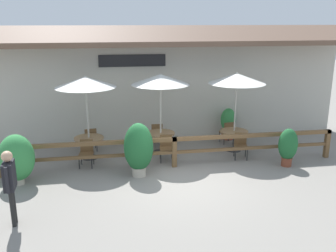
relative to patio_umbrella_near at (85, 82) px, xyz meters
name	(u,v)px	position (x,y,z in m)	size (l,w,h in m)	color
ground_plane	(181,180)	(2.62, -2.26, -2.53)	(60.00, 60.00, 0.00)	gray
building_facade	(160,82)	(2.62, 1.84, -0.36)	(14.28, 1.49, 4.23)	#BCB7A8
patio_railing	(174,145)	(2.62, -1.21, -1.83)	(10.40, 0.14, 0.95)	brown
patio_umbrella_near	(85,82)	(0.00, 0.00, 0.00)	(1.92, 1.92, 2.74)	#B7B2A8
dining_table_near	(89,142)	(0.00, 0.00, -1.96)	(0.96, 0.96, 0.71)	olive
chair_near_streetside	(86,152)	(-0.06, -0.69, -2.07)	(0.47, 0.47, 0.83)	brown
chair_near_wallside	(90,138)	(0.02, 0.70, -2.07)	(0.49, 0.49, 0.83)	brown
patio_umbrella_middle	(160,80)	(2.40, 0.15, 0.00)	(1.92, 1.92, 2.74)	#B7B2A8
dining_table_middle	(161,137)	(2.40, 0.15, -1.96)	(0.96, 0.96, 0.71)	olive
chair_middle_streetside	(166,147)	(2.47, -0.62, -2.07)	(0.46, 0.46, 0.83)	brown
chair_middle_wallside	(157,133)	(2.36, 0.93, -2.07)	(0.43, 0.43, 0.83)	brown
patio_umbrella_far	(237,79)	(4.95, -0.05, 0.00)	(1.92, 1.92, 2.74)	#B7B2A8
dining_table_far	(234,135)	(4.95, -0.05, -1.96)	(0.96, 0.96, 0.71)	olive
chair_far_streetside	(241,145)	(4.92, -0.80, -2.07)	(0.50, 0.50, 0.83)	brown
chair_far_wallside	(227,131)	(4.96, 0.71, -2.07)	(0.48, 0.48, 0.83)	brown
potted_plant_small_flowering	(139,148)	(1.48, -1.74, -1.68)	(0.85, 0.76, 1.60)	#B7AD99
potted_plant_broad_leaf	(288,146)	(6.10, -1.71, -1.87)	(0.60, 0.54, 1.21)	brown
potted_plant_entrance_palm	(17,158)	(-1.87, -1.78, -1.76)	(0.96, 0.86, 1.44)	#B7AD99
potted_plant_tall_tropical	(228,123)	(5.17, 1.29, -1.92)	(0.59, 0.53, 1.20)	#9E4C33
pedestrian	(9,178)	(-1.51, -4.00, -1.41)	(0.24, 0.61, 1.74)	black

